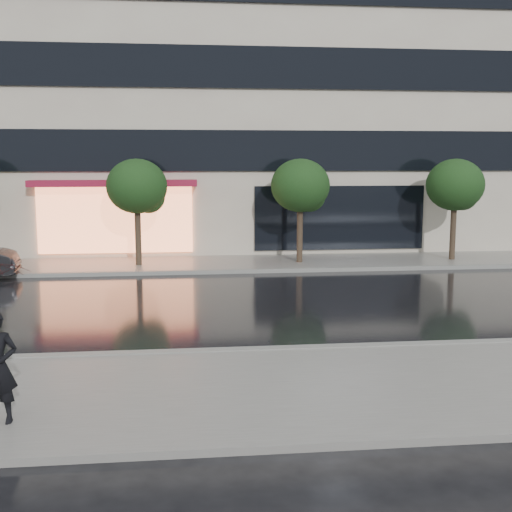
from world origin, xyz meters
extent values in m
plane|color=black|center=(0.00, 0.00, 0.00)|extent=(120.00, 120.00, 0.00)
cube|color=slate|center=(0.00, -3.25, 0.06)|extent=(60.00, 4.50, 0.12)
cube|color=slate|center=(0.00, 10.25, 0.06)|extent=(60.00, 3.50, 0.12)
cube|color=gray|center=(0.00, -1.00, 0.07)|extent=(60.00, 0.25, 0.14)
cube|color=gray|center=(0.00, 8.50, 0.07)|extent=(60.00, 0.25, 0.14)
cube|color=beige|center=(0.00, 18.00, 9.00)|extent=(30.00, 12.00, 18.00)
cube|color=black|center=(0.00, 11.94, 4.30)|extent=(28.00, 0.12, 1.60)
cube|color=black|center=(0.00, 11.94, 7.50)|extent=(28.00, 0.12, 1.60)
cube|color=#FF8C59|center=(-4.00, 11.92, 1.60)|extent=(6.00, 0.10, 2.60)
cube|color=maroon|center=(-4.00, 11.59, 3.05)|extent=(6.40, 0.70, 0.25)
cube|color=black|center=(5.00, 11.94, 1.60)|extent=(7.00, 0.10, 2.60)
cylinder|color=#33261C|center=(-3.00, 10.00, 1.10)|extent=(0.22, 0.22, 2.20)
ellipsoid|color=black|center=(-3.00, 10.00, 3.00)|extent=(2.20, 2.20, 1.98)
sphere|color=black|center=(-2.60, 10.20, 2.60)|extent=(1.20, 1.20, 1.20)
cylinder|color=#33261C|center=(3.00, 10.00, 1.10)|extent=(0.22, 0.22, 2.20)
ellipsoid|color=black|center=(3.00, 10.00, 3.00)|extent=(2.20, 2.20, 1.98)
sphere|color=black|center=(3.40, 10.20, 2.60)|extent=(1.20, 1.20, 1.20)
cylinder|color=#33261C|center=(9.00, 10.00, 1.10)|extent=(0.22, 0.22, 2.20)
ellipsoid|color=black|center=(9.00, 10.00, 3.00)|extent=(2.20, 2.20, 1.98)
sphere|color=black|center=(9.40, 10.20, 2.60)|extent=(1.20, 1.20, 1.20)
camera|label=1|loc=(-1.26, -13.62, 3.96)|focal=45.00mm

